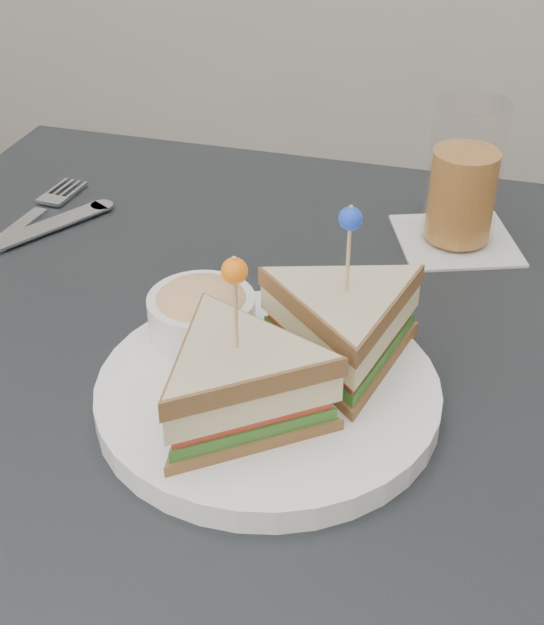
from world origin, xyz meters
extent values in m
cube|color=black|center=(0.00, 0.00, 0.73)|extent=(0.80, 0.80, 0.03)
cylinder|color=black|center=(-0.35, 0.35, 0.36)|extent=(0.04, 0.04, 0.72)
cylinder|color=white|center=(0.02, -0.03, 0.76)|extent=(0.27, 0.27, 0.01)
cylinder|color=white|center=(0.02, -0.03, 0.77)|extent=(0.27, 0.27, 0.00)
cylinder|color=#D8BA7C|center=(0.01, -0.08, 0.86)|extent=(0.00, 0.00, 0.08)
sphere|color=orange|center=(0.01, -0.08, 0.89)|extent=(0.02, 0.02, 0.02)
cylinder|color=#D8BA7C|center=(0.06, 0.01, 0.86)|extent=(0.00, 0.00, 0.08)
sphere|color=blue|center=(0.06, 0.01, 0.89)|extent=(0.02, 0.02, 0.02)
cylinder|color=white|center=(-0.05, 0.01, 0.78)|extent=(0.09, 0.09, 0.04)
ellipsoid|color=#E0B772|center=(-0.05, 0.01, 0.80)|extent=(0.08, 0.08, 0.03)
cube|color=silver|center=(-0.29, 0.13, 0.75)|extent=(0.02, 0.13, 0.00)
cube|color=silver|center=(-0.28, 0.21, 0.75)|extent=(0.03, 0.02, 0.00)
cube|color=silver|center=(-0.26, 0.16, 0.75)|extent=(0.08, 0.12, 0.00)
cylinder|color=silver|center=(-0.23, 0.21, 0.75)|extent=(0.03, 0.03, 0.00)
cube|color=silver|center=(0.12, 0.25, 0.75)|extent=(0.14, 0.14, 0.00)
cylinder|color=#B57233|center=(0.12, 0.25, 0.80)|extent=(0.08, 0.08, 0.08)
cylinder|color=white|center=(0.12, 0.25, 0.82)|extent=(0.09, 0.09, 0.13)
cube|color=white|center=(0.13, 0.26, 0.84)|extent=(0.02, 0.02, 0.02)
cube|color=white|center=(0.12, 0.24, 0.83)|extent=(0.02, 0.02, 0.02)
camera|label=1|loc=(0.16, -0.50, 1.15)|focal=50.00mm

